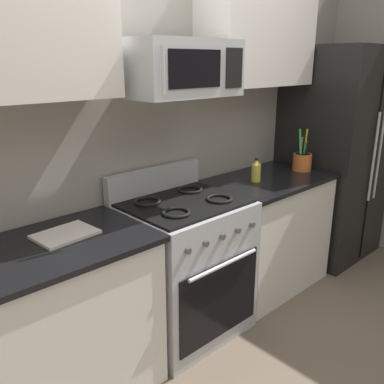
{
  "coord_description": "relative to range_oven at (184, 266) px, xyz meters",
  "views": [
    {
      "loc": [
        -1.65,
        -1.18,
        1.77
      ],
      "look_at": [
        -0.05,
        0.52,
        1.03
      ],
      "focal_mm": 38.66,
      "sensor_mm": 36.0,
      "label": 1
    }
  ],
  "objects": [
    {
      "name": "utensil_crock",
      "position": [
        1.27,
        -0.04,
        0.52
      ],
      "size": [
        0.15,
        0.15,
        0.34
      ],
      "color": "#D1662D",
      "rests_on": "counter_right"
    },
    {
      "name": "cutting_board",
      "position": [
        -0.78,
        0.05,
        0.45
      ],
      "size": [
        0.32,
        0.24,
        0.02
      ],
      "primitive_type": "cube",
      "rotation": [
        0.0,
        0.0,
        0.08
      ],
      "color": "silver",
      "rests_on": "counter_left"
    },
    {
      "name": "microwave",
      "position": [
        -0.0,
        0.03,
        1.26
      ],
      "size": [
        0.69,
        0.44,
        0.32
      ],
      "color": "#B2B5BA"
    },
    {
      "name": "range_oven",
      "position": [
        0.0,
        0.0,
        0.0
      ],
      "size": [
        0.76,
        0.69,
        1.09
      ],
      "color": "#B2B5BA",
      "rests_on": "ground"
    },
    {
      "name": "bottle_oil",
      "position": [
        0.74,
        0.01,
        0.52
      ],
      "size": [
        0.07,
        0.07,
        0.18
      ],
      "color": "gold",
      "rests_on": "counter_right"
    },
    {
      "name": "refrigerator",
      "position": [
        1.84,
        -0.02,
        0.48
      ],
      "size": [
        0.84,
        0.76,
        1.9
      ],
      "color": "black",
      "rests_on": "ground"
    },
    {
      "name": "ground_plane",
      "position": [
        0.0,
        -0.65,
        -0.47
      ],
      "size": [
        16.0,
        16.0,
        0.0
      ],
      "primitive_type": "plane",
      "color": "#6B5B4C"
    },
    {
      "name": "counter_left",
      "position": [
        -1.01,
        -0.0,
        -0.02
      ],
      "size": [
        1.24,
        0.65,
        0.91
      ],
      "color": "silver",
      "rests_on": "ground"
    },
    {
      "name": "wall_back",
      "position": [
        0.0,
        0.39,
        0.83
      ],
      "size": [
        8.0,
        0.1,
        2.6
      ],
      "primitive_type": "cube",
      "color": "#9E998E",
      "rests_on": "ground"
    },
    {
      "name": "upper_cabinets_right",
      "position": [
        0.9,
        0.17,
        1.51
      ],
      "size": [
        0.99,
        0.34,
        0.78
      ],
      "color": "silver"
    },
    {
      "name": "counter_right",
      "position": [
        0.89,
        -0.0,
        -0.02
      ],
      "size": [
        1.0,
        0.65,
        0.91
      ],
      "color": "silver",
      "rests_on": "ground"
    }
  ]
}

